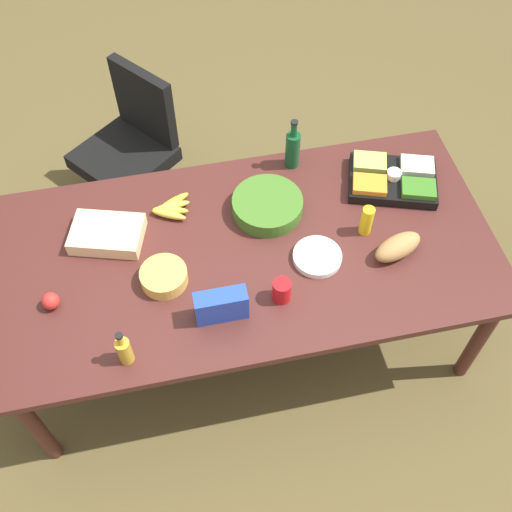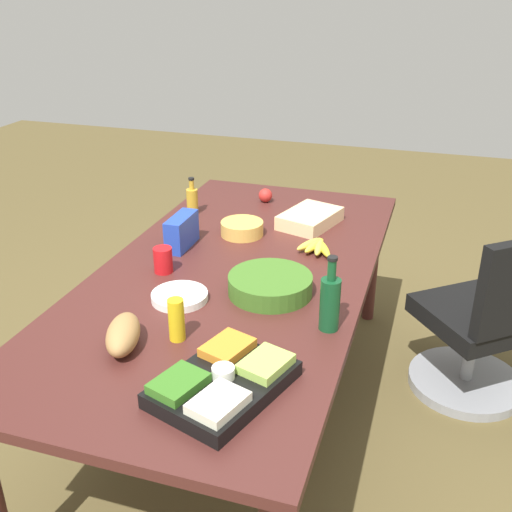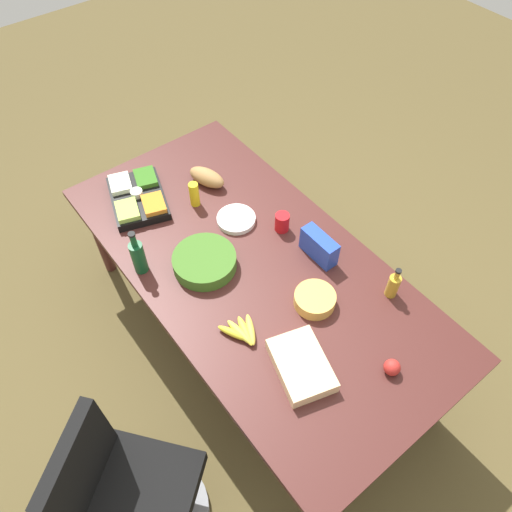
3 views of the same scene
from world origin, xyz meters
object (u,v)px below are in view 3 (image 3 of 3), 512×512
Objects in this scene: dressing_bottle at (393,285)px; paper_plate_stack at (236,219)px; conference_table at (253,272)px; mustard_bottle at (194,194)px; bread_loaf at (207,177)px; banana_bunch at (242,331)px; chip_bag_blue at (319,246)px; sheet_cake at (301,365)px; office_chair at (133,496)px; chip_bowl at (315,299)px; veggie_tray at (138,197)px; salad_bowl at (205,262)px; apple_red at (392,367)px; wine_bottle at (138,256)px; red_solo_cup at (282,222)px.

dressing_bottle is 0.93m from paper_plate_stack.
conference_table is 11.56× the size of dressing_bottle.
bread_loaf is at bearing -56.72° from mustard_bottle.
bread_loaf is at bearing -25.35° from banana_bunch.
bread_loaf is 1.55× the size of mustard_bottle.
bread_loaf is 1.06m from banana_bunch.
chip_bag_blue is 0.69× the size of sheet_cake.
office_chair is 1.50m from chip_bag_blue.
mustard_bottle reaches higher than chip_bowl.
conference_table is at bearing -17.41° from sheet_cake.
veggie_tray is (1.26, -0.83, 0.44)m from office_chair.
conference_table is 0.27m from salad_bowl.
office_chair is 4.54× the size of dressing_bottle.
salad_bowl is (0.63, -0.87, 0.44)m from office_chair.
chip_bowl is at bearing -51.69° from sheet_cake.
dressing_bottle is 1.21m from mustard_bottle.
chip_bowl is at bearing -150.50° from salad_bowl.
chip_bag_blue is 0.60m from salad_bowl.
apple_red is at bearing -167.46° from veggie_tray.
chip_bowl reaches higher than paper_plate_stack.
wine_bottle is (0.71, 0.57, 0.08)m from chip_bowl.
banana_bunch is (-0.13, 0.61, -0.05)m from chip_bag_blue.
wine_bottle is at bearing 16.19° from banana_bunch.
bread_loaf is at bearing -106.67° from veggie_tray.
office_chair reaches higher than chip_bowl.
dressing_bottle is 0.63m from sheet_cake.
wine_bottle is at bearing 115.07° from mustard_bottle.
sheet_cake is 0.40m from apple_red.
wine_bottle is (0.19, 0.27, 0.07)m from salad_bowl.
chip_bowl is at bearing 3.27° from apple_red.
chip_bag_blue is 2.00× the size of red_solo_cup.
red_solo_cup is at bearing -167.84° from bread_loaf.
sheet_cake is 1.60× the size of banana_bunch.
office_chair is at bearing 125.89° from salad_bowl.
mustard_bottle reaches higher than salad_bowl.
veggie_tray is 1.08m from banana_bunch.
chip_bag_blue is 0.27m from red_solo_cup.
wine_bottle reaches higher than chip_bag_blue.
paper_plate_stack is at bearing -18.68° from sheet_cake.
office_chair is 8.15× the size of red_solo_cup.
paper_plate_stack reaches higher than conference_table.
wine_bottle is at bearing 55.09° from conference_table.
red_solo_cup is at bearing -9.52° from apple_red.
banana_bunch reaches higher than conference_table.
office_chair reaches higher than sheet_cake.
salad_bowl is at bearing -11.33° from banana_bunch.
wine_bottle is (0.03, 0.59, 0.09)m from paper_plate_stack.
dressing_bottle reaches higher than conference_table.
banana_bunch is at bearing 154.65° from bread_loaf.
chip_bag_blue is at bearing -117.75° from conference_table.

